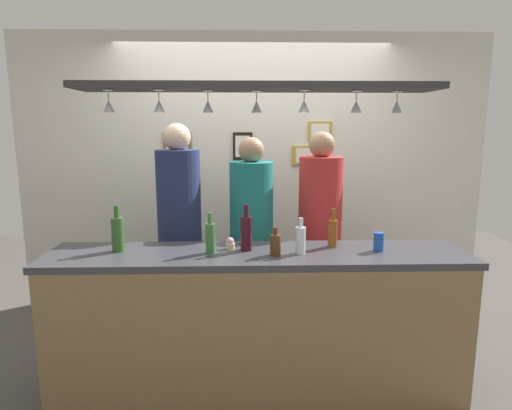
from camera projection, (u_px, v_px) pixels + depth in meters
name	position (u px, v px, depth m)	size (l,w,h in m)	color
ground_plane	(256.00, 361.00, 3.29)	(8.00, 8.00, 0.00)	#4C4742
back_wall	(253.00, 175.00, 4.13)	(4.40, 0.06, 2.60)	silver
bar_counter	(259.00, 307.00, 2.67)	(2.70, 0.55, 0.96)	#38383D
overhead_glass_rack	(258.00, 87.00, 2.63)	(2.20, 0.36, 0.04)	black
hanging_wineglass_far_left	(109.00, 105.00, 2.59)	(0.07, 0.07, 0.13)	silver
hanging_wineglass_left	(159.00, 105.00, 2.58)	(0.07, 0.07, 0.13)	silver
hanging_wineglass_center_left	(208.00, 106.00, 2.63)	(0.07, 0.07, 0.13)	silver
hanging_wineglass_center	(256.00, 106.00, 2.67)	(0.07, 0.07, 0.13)	silver
hanging_wineglass_center_right	(304.00, 105.00, 2.60)	(0.07, 0.07, 0.13)	silver
hanging_wineglass_right	(356.00, 106.00, 2.65)	(0.07, 0.07, 0.13)	silver
hanging_wineglass_far_right	(397.00, 106.00, 2.70)	(0.07, 0.07, 0.13)	silver
person_left_navy_shirt	(179.00, 214.00, 3.37)	(0.34, 0.34, 1.78)	#2D334C
person_middle_teal_shirt	(251.00, 223.00, 3.40)	(0.34, 0.34, 1.67)	#2D334C
person_right_red_shirt	(320.00, 219.00, 3.41)	(0.34, 0.34, 1.72)	#2D334C
bottle_beer_amber_tall	(333.00, 232.00, 2.88)	(0.06, 0.06, 0.26)	brown
bottle_beer_green_import	(210.00, 237.00, 2.73)	(0.06, 0.06, 0.26)	#336B2D
bottle_wine_dark_red	(246.00, 232.00, 2.79)	(0.08, 0.08, 0.30)	#380F19
bottle_soda_clear	(300.00, 239.00, 2.72)	(0.06, 0.06, 0.23)	silver
bottle_beer_brown_stubby	(275.00, 244.00, 2.69)	(0.07, 0.07, 0.18)	#512D14
bottle_champagne_green	(118.00, 233.00, 2.77)	(0.08, 0.08, 0.30)	#2D5623
drink_can	(379.00, 242.00, 2.78)	(0.07, 0.07, 0.12)	#1E4CB2
cupcake	(230.00, 244.00, 2.83)	(0.06, 0.06, 0.08)	beige
picture_frame_upper_small	(320.00, 131.00, 4.03)	(0.22, 0.02, 0.18)	#B29338
picture_frame_lower_pair	(308.00, 156.00, 4.07)	(0.30, 0.02, 0.18)	#B29338
picture_frame_caricature	(177.00, 151.00, 4.03)	(0.26, 0.02, 0.34)	brown
picture_frame_crest	(243.00, 146.00, 4.04)	(0.18, 0.02, 0.26)	black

